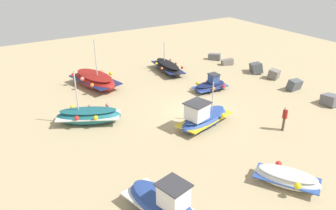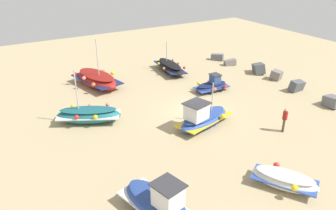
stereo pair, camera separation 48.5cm
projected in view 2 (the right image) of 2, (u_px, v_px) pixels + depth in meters
The scene contains 10 objects.
ground_plane at pixel (195, 112), 24.93m from camera, with size 55.35×55.35×0.00m, color tan.
fishing_boat_0 at pixel (159, 204), 14.97m from camera, with size 4.37×2.54×2.15m.
fishing_boat_1 at pixel (170, 67), 32.81m from camera, with size 4.87×2.34×2.94m.
fishing_boat_2 at pixel (97, 79), 29.44m from camera, with size 5.57×3.37×4.32m.
fishing_boat_3 at pixel (284, 180), 16.94m from camera, with size 3.55×2.88×0.90m.
fishing_boat_4 at pixel (89, 115), 23.23m from camera, with size 3.44×4.66×3.92m.
fishing_boat_5 at pixel (203, 118), 22.69m from camera, with size 2.80×4.72×3.00m.
fishing_boat_6 at pixel (212, 86), 28.48m from camera, with size 1.87×3.14×1.49m.
person_walking at pixel (285, 118), 21.91m from camera, with size 0.32×0.32×1.69m.
breakwater_rocks at pixel (299, 87), 28.35m from camera, with size 20.49×2.34×1.28m.
Camera 2 is at (18.21, -13.09, 11.09)m, focal length 35.68 mm.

